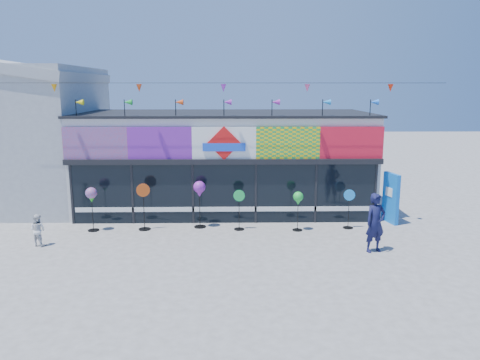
{
  "coord_description": "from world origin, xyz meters",
  "views": [
    {
      "loc": [
        0.29,
        -14.0,
        5.18
      ],
      "look_at": [
        0.57,
        2.0,
        1.97
      ],
      "focal_mm": 35.0,
      "sensor_mm": 36.0,
      "label": 1
    }
  ],
  "objects_px": {
    "spinner_3": "(239,209)",
    "spinner_5": "(349,208)",
    "blue_sign": "(391,198)",
    "spinner_1": "(144,206)",
    "spinner_2": "(199,190)",
    "adult_man": "(375,223)",
    "spinner_4": "(298,199)",
    "child": "(38,230)",
    "spinner_0": "(91,196)"
  },
  "relations": [
    {
      "from": "adult_man",
      "to": "spinner_3",
      "type": "bearing_deg",
      "value": 131.89
    },
    {
      "from": "blue_sign",
      "to": "spinner_2",
      "type": "relative_size",
      "value": 1.1
    },
    {
      "from": "spinner_1",
      "to": "spinner_3",
      "type": "height_order",
      "value": "spinner_1"
    },
    {
      "from": "blue_sign",
      "to": "child",
      "type": "bearing_deg",
      "value": 177.85
    },
    {
      "from": "spinner_4",
      "to": "spinner_5",
      "type": "bearing_deg",
      "value": 7.33
    },
    {
      "from": "blue_sign",
      "to": "spinner_5",
      "type": "xyz_separation_m",
      "value": [
        -1.8,
        -0.74,
        -0.2
      ]
    },
    {
      "from": "spinner_4",
      "to": "spinner_0",
      "type": "bearing_deg",
      "value": 179.25
    },
    {
      "from": "spinner_3",
      "to": "blue_sign",
      "type": "bearing_deg",
      "value": 8.19
    },
    {
      "from": "spinner_0",
      "to": "spinner_5",
      "type": "relative_size",
      "value": 1.1
    },
    {
      "from": "spinner_2",
      "to": "spinner_4",
      "type": "xyz_separation_m",
      "value": [
        3.6,
        -0.46,
        -0.25
      ]
    },
    {
      "from": "spinner_1",
      "to": "adult_man",
      "type": "bearing_deg",
      "value": -17.63
    },
    {
      "from": "spinner_1",
      "to": "spinner_5",
      "type": "distance_m",
      "value": 7.54
    },
    {
      "from": "spinner_4",
      "to": "adult_man",
      "type": "relative_size",
      "value": 0.77
    },
    {
      "from": "spinner_3",
      "to": "spinner_2",
      "type": "bearing_deg",
      "value": 167.5
    },
    {
      "from": "adult_man",
      "to": "spinner_5",
      "type": "bearing_deg",
      "value": 76.19
    },
    {
      "from": "spinner_3",
      "to": "spinner_5",
      "type": "relative_size",
      "value": 1.02
    },
    {
      "from": "blue_sign",
      "to": "adult_man",
      "type": "xyz_separation_m",
      "value": [
        -1.58,
        -3.25,
        -0.02
      ]
    },
    {
      "from": "blue_sign",
      "to": "spinner_1",
      "type": "xyz_separation_m",
      "value": [
        -9.33,
        -0.79,
        -0.06
      ]
    },
    {
      "from": "spinner_3",
      "to": "spinner_5",
      "type": "bearing_deg",
      "value": 1.5
    },
    {
      "from": "blue_sign",
      "to": "spinner_5",
      "type": "bearing_deg",
      "value": -171.13
    },
    {
      "from": "blue_sign",
      "to": "spinner_0",
      "type": "xyz_separation_m",
      "value": [
        -11.18,
        -0.89,
        0.32
      ]
    },
    {
      "from": "spinner_4",
      "to": "child",
      "type": "distance_m",
      "value": 8.95
    },
    {
      "from": "spinner_0",
      "to": "spinner_4",
      "type": "height_order",
      "value": "spinner_0"
    },
    {
      "from": "spinner_0",
      "to": "adult_man",
      "type": "xyz_separation_m",
      "value": [
        9.6,
        -2.37,
        -0.35
      ]
    },
    {
      "from": "spinner_4",
      "to": "adult_man",
      "type": "height_order",
      "value": "adult_man"
    },
    {
      "from": "blue_sign",
      "to": "spinner_0",
      "type": "height_order",
      "value": "blue_sign"
    },
    {
      "from": "spinner_5",
      "to": "adult_man",
      "type": "distance_m",
      "value": 2.53
    },
    {
      "from": "spinner_2",
      "to": "spinner_3",
      "type": "height_order",
      "value": "spinner_2"
    },
    {
      "from": "spinner_0",
      "to": "spinner_4",
      "type": "xyz_separation_m",
      "value": [
        7.46,
        -0.1,
        -0.13
      ]
    },
    {
      "from": "spinner_3",
      "to": "spinner_5",
      "type": "distance_m",
      "value": 4.06
    },
    {
      "from": "spinner_2",
      "to": "adult_man",
      "type": "bearing_deg",
      "value": -25.49
    },
    {
      "from": "spinner_2",
      "to": "child",
      "type": "bearing_deg",
      "value": -159.2
    },
    {
      "from": "spinner_5",
      "to": "spinner_1",
      "type": "bearing_deg",
      "value": -179.61
    },
    {
      "from": "spinner_3",
      "to": "spinner_4",
      "type": "bearing_deg",
      "value": -3.78
    },
    {
      "from": "spinner_2",
      "to": "spinner_4",
      "type": "relative_size",
      "value": 1.21
    },
    {
      "from": "spinner_4",
      "to": "spinner_3",
      "type": "bearing_deg",
      "value": 176.22
    },
    {
      "from": "spinner_1",
      "to": "child",
      "type": "bearing_deg",
      "value": -151.77
    },
    {
      "from": "spinner_3",
      "to": "spinner_4",
      "type": "xyz_separation_m",
      "value": [
        2.13,
        -0.14,
        0.37
      ]
    },
    {
      "from": "spinner_0",
      "to": "blue_sign",
      "type": "bearing_deg",
      "value": 4.53
    },
    {
      "from": "spinner_2",
      "to": "adult_man",
      "type": "xyz_separation_m",
      "value": [
        5.73,
        -2.73,
        -0.46
      ]
    },
    {
      "from": "spinner_3",
      "to": "adult_man",
      "type": "relative_size",
      "value": 0.79
    },
    {
      "from": "spinner_1",
      "to": "child",
      "type": "xyz_separation_m",
      "value": [
        -3.18,
        -1.71,
        -0.38
      ]
    },
    {
      "from": "spinner_5",
      "to": "adult_man",
      "type": "relative_size",
      "value": 0.77
    },
    {
      "from": "spinner_0",
      "to": "spinner_1",
      "type": "bearing_deg",
      "value": 3.04
    },
    {
      "from": "spinner_2",
      "to": "spinner_3",
      "type": "relative_size",
      "value": 1.18
    },
    {
      "from": "blue_sign",
      "to": "spinner_4",
      "type": "distance_m",
      "value": 3.85
    },
    {
      "from": "blue_sign",
      "to": "spinner_2",
      "type": "bearing_deg",
      "value": 170.63
    },
    {
      "from": "adult_man",
      "to": "child",
      "type": "bearing_deg",
      "value": 157.37
    },
    {
      "from": "spinner_4",
      "to": "blue_sign",
      "type": "bearing_deg",
      "value": 14.82
    },
    {
      "from": "spinner_2",
      "to": "child",
      "type": "xyz_separation_m",
      "value": [
        -5.2,
        -1.98,
        -0.87
      ]
    }
  ]
}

